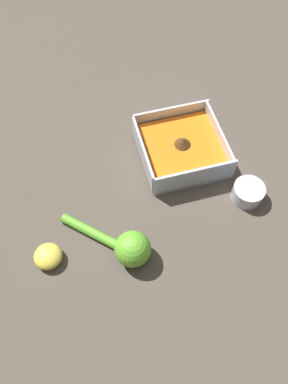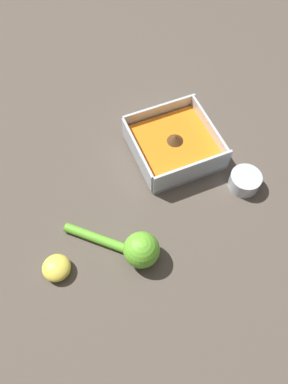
{
  "view_description": "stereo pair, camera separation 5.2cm",
  "coord_description": "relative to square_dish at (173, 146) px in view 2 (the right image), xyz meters",
  "views": [
    {
      "loc": [
        -0.22,
        -0.47,
        0.72
      ],
      "look_at": [
        -0.12,
        -0.09,
        0.03
      ],
      "focal_mm": 35.0,
      "sensor_mm": 36.0,
      "label": 1
    },
    {
      "loc": [
        -0.27,
        -0.46,
        0.72
      ],
      "look_at": [
        -0.12,
        -0.09,
        0.03
      ],
      "focal_mm": 35.0,
      "sensor_mm": 36.0,
      "label": 2
    }
  ],
  "objects": [
    {
      "name": "ground_plane",
      "position": [
        0.0,
        -0.01,
        -0.02
      ],
      "size": [
        4.0,
        4.0,
        0.0
      ],
      "primitive_type": "plane",
      "color": "brown"
    },
    {
      "name": "spice_bowl",
      "position": [
        0.11,
        -0.15,
        -0.01
      ],
      "size": [
        0.07,
        0.07,
        0.04
      ],
      "color": "silver",
      "rests_on": "ground_plane"
    },
    {
      "name": "lemon_half",
      "position": [
        -0.33,
        -0.18,
        -0.01
      ],
      "size": [
        0.06,
        0.06,
        0.03
      ],
      "color": "#EFDB4C",
      "rests_on": "ground_plane"
    },
    {
      "name": "lemon_squeezer",
      "position": [
        -0.18,
        -0.21,
        0.01
      ],
      "size": [
        0.17,
        0.16,
        0.07
      ],
      "rotation": [
        0.0,
        0.0,
        5.52
      ],
      "color": "#6BC633",
      "rests_on": "ground_plane"
    },
    {
      "name": "square_dish",
      "position": [
        0.0,
        0.0,
        0.0
      ],
      "size": [
        0.19,
        0.19,
        0.07
      ],
      "color": "silver",
      "rests_on": "ground_plane"
    }
  ]
}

